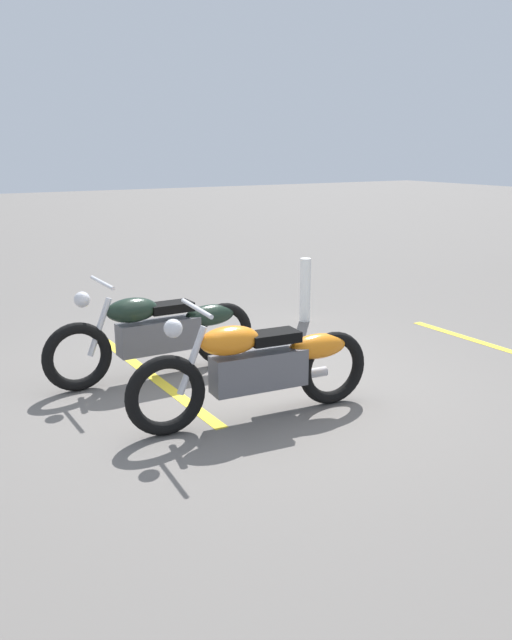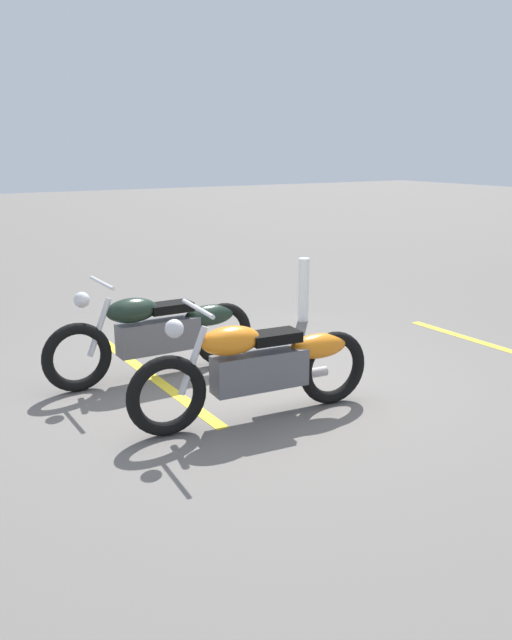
{
  "view_description": "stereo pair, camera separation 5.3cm",
  "coord_description": "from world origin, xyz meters",
  "views": [
    {
      "loc": [
        -3.04,
        -5.3,
        2.25
      ],
      "look_at": [
        0.08,
        0.0,
        0.65
      ],
      "focal_mm": 37.37,
      "sensor_mm": 36.0,
      "label": 1
    },
    {
      "loc": [
        -3.09,
        -5.27,
        2.25
      ],
      "look_at": [
        0.08,
        0.0,
        0.65
      ],
      "focal_mm": 37.37,
      "sensor_mm": 36.0,
      "label": 2
    }
  ],
  "objects": [
    {
      "name": "motorcycle_dark_foreground",
      "position": [
        -0.62,
        0.71,
        0.46
      ],
      "size": [
        2.23,
        0.62,
        1.04
      ],
      "rotation": [
        0.0,
        0.0,
        3.14
      ],
      "color": "black",
      "rests_on": "ground"
    },
    {
      "name": "parking_stripe_near",
      "position": [
        -0.71,
        0.82,
        0.0
      ],
      "size": [
        0.14,
        3.2,
        0.01
      ],
      "primitive_type": "cube",
      "rotation": [
        0.0,
        0.0,
        1.58
      ],
      "color": "yellow",
      "rests_on": "ground"
    },
    {
      "name": "motorcycle_bright_foreground",
      "position": [
        -0.3,
        -0.71,
        0.46
      ],
      "size": [
        2.23,
        0.62,
        1.04
      ],
      "rotation": [
        0.0,
        0.0,
        3.06
      ],
      "color": "black",
      "rests_on": "ground"
    },
    {
      "name": "ground_plane",
      "position": [
        0.0,
        0.0,
        0.0
      ],
      "size": [
        60.0,
        60.0,
        0.0
      ],
      "primitive_type": "plane",
      "color": "#66605B"
    },
    {
      "name": "bollard_post",
      "position": [
        1.88,
        1.77,
        0.42
      ],
      "size": [
        0.14,
        0.14,
        0.84
      ],
      "primitive_type": "cylinder",
      "color": "white",
      "rests_on": "ground"
    }
  ]
}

